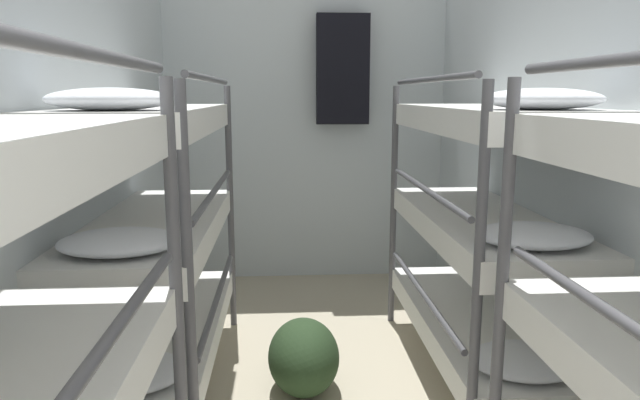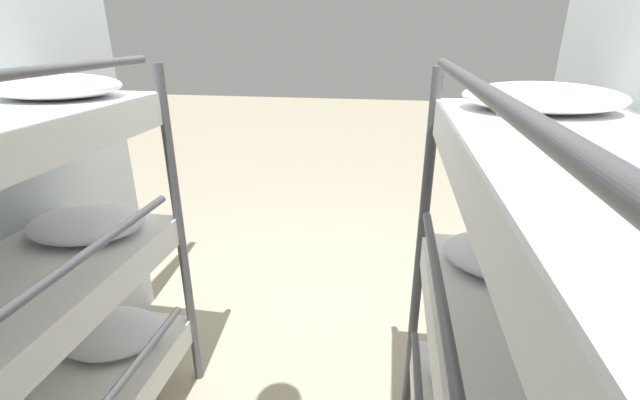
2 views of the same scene
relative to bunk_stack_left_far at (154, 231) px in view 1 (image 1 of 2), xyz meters
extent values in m
cube|color=silver|center=(-0.35, -0.67, 0.34)|extent=(0.06, 5.54, 2.52)
cube|color=silver|center=(2.10, -0.67, 0.34)|extent=(0.06, 5.54, 2.52)
cube|color=silver|center=(0.87, 2.07, 0.34)|extent=(2.51, 0.06, 2.52)
cylinder|color=#4C4C51|center=(0.31, -1.05, -0.08)|extent=(0.04, 0.04, 1.68)
cylinder|color=#4C4C51|center=(0.31, -1.93, 0.19)|extent=(0.03, 1.53, 0.03)
cylinder|color=#4C4C51|center=(0.31, -1.93, 0.78)|extent=(0.03, 1.53, 0.03)
cylinder|color=#4C4C51|center=(1.44, -1.05, -0.08)|extent=(0.04, 0.04, 1.68)
cylinder|color=#4C4C51|center=(0.31, -0.81, -0.08)|extent=(0.04, 0.04, 1.68)
cylinder|color=#4C4C51|center=(0.31, 0.95, -0.08)|extent=(0.04, 0.04, 1.68)
cube|color=white|center=(-0.01, 0.07, -0.60)|extent=(0.63, 1.80, 0.13)
ellipsoid|color=white|center=(-0.01, -0.59, -0.48)|extent=(0.50, 0.40, 0.09)
cylinder|color=#4C4C51|center=(0.31, 0.07, -0.39)|extent=(0.03, 1.53, 0.03)
cube|color=white|center=(-0.01, 0.07, -0.01)|extent=(0.63, 1.80, 0.13)
ellipsoid|color=white|center=(-0.01, -0.59, 0.10)|extent=(0.50, 0.40, 0.09)
cylinder|color=#4C4C51|center=(0.31, 0.07, 0.19)|extent=(0.03, 1.53, 0.03)
cube|color=white|center=(-0.01, 0.07, 0.57)|extent=(0.63, 1.80, 0.13)
ellipsoid|color=white|center=(-0.01, -0.59, 0.68)|extent=(0.50, 0.40, 0.09)
cylinder|color=#4C4C51|center=(0.31, 0.07, 0.78)|extent=(0.03, 1.53, 0.03)
cylinder|color=#4C4C51|center=(1.44, -0.81, -0.08)|extent=(0.04, 0.04, 1.68)
cylinder|color=#4C4C51|center=(1.44, 0.95, -0.08)|extent=(0.04, 0.04, 1.68)
cube|color=white|center=(1.76, 0.07, -0.60)|extent=(0.63, 1.80, 0.13)
ellipsoid|color=white|center=(1.76, -0.59, -0.48)|extent=(0.50, 0.40, 0.09)
cylinder|color=#4C4C51|center=(1.44, 0.07, -0.39)|extent=(0.03, 1.53, 0.03)
cube|color=white|center=(1.76, 0.07, -0.01)|extent=(0.63, 1.80, 0.13)
ellipsoid|color=white|center=(1.76, -0.59, 0.10)|extent=(0.50, 0.40, 0.09)
cylinder|color=#4C4C51|center=(1.44, 0.07, 0.19)|extent=(0.03, 1.53, 0.03)
cube|color=white|center=(1.76, 0.07, 0.57)|extent=(0.63, 1.80, 0.13)
ellipsoid|color=white|center=(1.76, -0.59, 0.68)|extent=(0.50, 0.40, 0.09)
cylinder|color=#4C4C51|center=(1.44, 0.07, 0.78)|extent=(0.03, 1.53, 0.03)
ellipsoid|color=#23381E|center=(0.77, 0.00, -0.72)|extent=(0.39, 0.57, 0.39)
cube|color=black|center=(1.18, 1.92, 0.90)|extent=(0.44, 0.12, 0.90)
camera|label=1|loc=(0.68, -2.93, 0.70)|focal=32.00mm
camera|label=2|loc=(0.47, -1.09, 0.88)|focal=24.00mm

